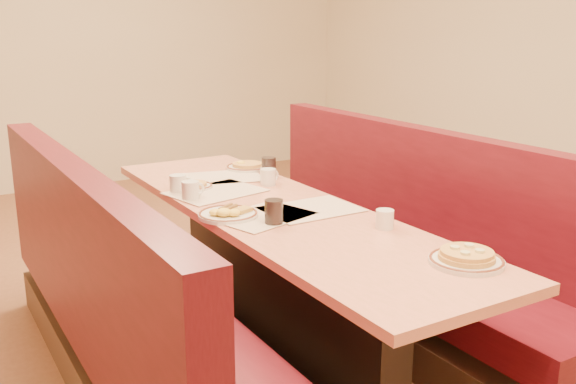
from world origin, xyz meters
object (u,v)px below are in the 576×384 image
booth_right (396,259)px  soda_tumbler_mid (269,167)px  pancake_plate (466,258)px  coffee_mug_a (385,219)px  diner_table (277,284)px  coffee_mug_c (269,177)px  coffee_mug_d (179,183)px  coffee_mug_b (191,190)px  eggs_plate (228,214)px  booth_left (125,322)px  soda_tumbler_near (274,212)px

booth_right → soda_tumbler_mid: (-0.45, 0.57, 0.44)m
pancake_plate → coffee_mug_a: coffee_mug_a is taller
diner_table → pancake_plate: (0.22, -0.96, 0.40)m
coffee_mug_c → coffee_mug_d: bearing=152.8°
pancake_plate → coffee_mug_c: (-0.04, 1.36, 0.02)m
coffee_mug_c → soda_tumbler_mid: 0.19m
coffee_mug_b → eggs_plate: bearing=-93.2°
pancake_plate → soda_tumbler_mid: size_ratio=2.41×
pancake_plate → coffee_mug_d: 1.55m
diner_table → eggs_plate: bearing=-176.4°
booth_right → booth_left: bearing=180.0°
booth_right → soda_tumbler_mid: bearing=128.5°
pancake_plate → coffee_mug_c: bearing=91.5°
coffee_mug_d → soda_tumbler_mid: 0.56m
eggs_plate → coffee_mug_b: bearing=93.8°
soda_tumbler_mid → coffee_mug_b: bearing=-157.8°
coffee_mug_c → soda_tumbler_near: 0.69m
diner_table → coffee_mug_b: bearing=128.9°
booth_right → soda_tumbler_mid: size_ratio=22.76×
booth_left → coffee_mug_b: size_ratio=20.92×
booth_left → coffee_mug_d: 0.81m
booth_right → coffee_mug_d: booth_right is taller
diner_table → coffee_mug_b: size_ratio=20.92×
coffee_mug_b → soda_tumbler_mid: 0.60m
coffee_mug_c → coffee_mug_b: bearing=172.6°
pancake_plate → soda_tumbler_mid: bearing=87.8°
pancake_plate → soda_tumbler_near: 0.83m
pancake_plate → soda_tumbler_near: size_ratio=2.45×
diner_table → booth_right: (0.73, 0.00, -0.01)m
coffee_mug_b → coffee_mug_d: 0.16m
booth_left → booth_right: bearing=0.0°
coffee_mug_a → coffee_mug_c: bearing=70.9°
booth_right → coffee_mug_b: 1.15m
booth_right → coffee_mug_c: size_ratio=21.78×
diner_table → coffee_mug_a: coffee_mug_a is taller
coffee_mug_d → soda_tumbler_near: (0.14, -0.71, 0.01)m
coffee_mug_a → diner_table: bearing=93.1°
soda_tumbler_near → soda_tumbler_mid: (0.41, 0.78, 0.00)m
eggs_plate → coffee_mug_c: bearing=43.6°
coffee_mug_b → coffee_mug_d: bearing=83.0°
coffee_mug_d → soda_tumbler_mid: size_ratio=1.07×
diner_table → booth_left: 0.73m
eggs_plate → soda_tumbler_mid: soda_tumbler_mid is taller
pancake_plate → diner_table: bearing=102.9°
eggs_plate → soda_tumbler_near: (0.12, -0.19, 0.04)m
diner_table → soda_tumbler_mid: (0.28, 0.57, 0.43)m
coffee_mug_c → booth_right: bearing=-50.8°
diner_table → coffee_mug_a: (0.23, -0.49, 0.42)m
booth_right → coffee_mug_a: bearing=-135.2°
soda_tumbler_mid → pancake_plate: bearing=-92.2°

